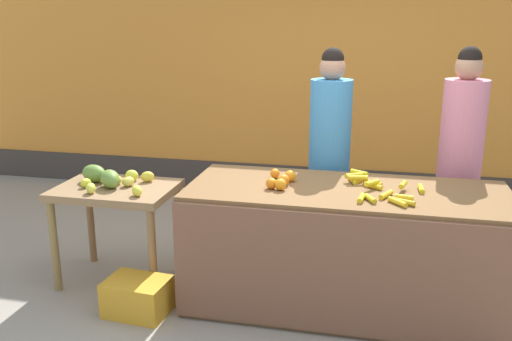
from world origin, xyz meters
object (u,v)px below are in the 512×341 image
at_px(vendor_woman_blue_shirt, 329,159).
at_px(produce_sack, 230,222).
at_px(vendor_woman_pink_shirt, 459,163).
at_px(produce_crate, 137,297).

bearing_deg(vendor_woman_blue_shirt, produce_sack, 175.39).
bearing_deg(vendor_woman_pink_shirt, vendor_woman_blue_shirt, -176.86).
xyz_separation_m(vendor_woman_blue_shirt, vendor_woman_pink_shirt, (1.03, 0.06, 0.01)).
height_order(vendor_woman_pink_shirt, produce_sack, vendor_woman_pink_shirt).
xyz_separation_m(vendor_woman_blue_shirt, produce_sack, (-0.89, 0.07, -0.65)).
relative_size(vendor_woman_blue_shirt, produce_sack, 3.33).
relative_size(vendor_woman_blue_shirt, produce_crate, 4.19).
xyz_separation_m(vendor_woman_blue_shirt, produce_crate, (-1.24, -1.16, -0.80)).
distance_m(vendor_woman_pink_shirt, produce_sack, 2.03).
relative_size(vendor_woman_blue_shirt, vendor_woman_pink_shirt, 0.99).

